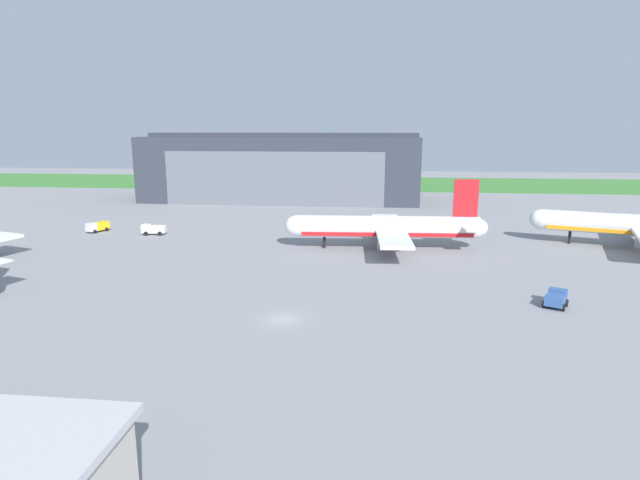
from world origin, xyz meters
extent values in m
plane|color=gray|center=(0.00, 0.00, 0.00)|extent=(440.00, 440.00, 0.00)
cube|color=#3E7D35|center=(0.00, 156.09, 0.04)|extent=(440.00, 56.00, 0.08)
cube|color=#2D333D|center=(-18.92, 105.65, 9.85)|extent=(84.72, 30.46, 19.71)
cube|color=slate|center=(-18.92, 90.27, 7.88)|extent=(64.39, 0.30, 15.77)
cube|color=#2D333D|center=(-18.92, 105.65, 20.31)|extent=(84.72, 7.31, 1.20)
sphere|color=silver|center=(43.69, 48.77, 4.50)|extent=(3.87, 3.87, 3.87)
cylinder|color=gray|center=(63.06, 50.38, 2.59)|extent=(4.32, 3.29, 2.21)
cylinder|color=black|center=(49.17, 46.98, 1.25)|extent=(0.56, 0.56, 2.49)
cylinder|color=silver|center=(12.93, 38.55, 4.25)|extent=(34.58, 5.88, 4.07)
sphere|color=silver|center=(-4.26, 37.64, 4.25)|extent=(3.91, 3.91, 3.91)
sphere|color=silver|center=(30.11, 39.46, 4.25)|extent=(3.18, 3.18, 3.18)
cube|color=red|center=(12.93, 38.55, 3.13)|extent=(31.84, 5.78, 0.71)
cube|color=red|center=(27.36, 39.31, 9.75)|extent=(4.49, 0.64, 6.93)
cube|color=silver|center=(27.89, 42.40, 4.66)|extent=(3.39, 5.86, 0.28)
cube|color=silver|center=(28.21, 36.30, 4.66)|extent=(3.39, 5.86, 0.28)
cube|color=silver|center=(13.17, 47.01, 3.74)|extent=(6.27, 14.91, 0.56)
cube|color=silver|center=(14.06, 30.16, 3.74)|extent=(6.27, 14.91, 0.56)
cylinder|color=gray|center=(12.43, 45.80, 2.32)|extent=(3.98, 2.44, 2.24)
cylinder|color=gray|center=(13.20, 31.29, 2.32)|extent=(3.98, 2.44, 2.24)
cylinder|color=black|center=(1.24, 37.93, 1.11)|extent=(0.56, 0.56, 2.21)
cylinder|color=black|center=(14.19, 40.76, 1.11)|extent=(0.56, 0.56, 2.21)
cylinder|color=black|center=(14.42, 36.49, 1.11)|extent=(0.56, 0.56, 2.21)
cube|color=silver|center=(-50.56, 46.61, 1.29)|extent=(2.35, 2.32, 1.77)
cube|color=yellow|center=(-49.57, 48.87, 1.26)|extent=(2.94, 3.66, 1.70)
cylinder|color=black|center=(-51.42, 47.12, 0.41)|extent=(0.57, 0.85, 0.81)
cylinder|color=black|center=(-49.61, 46.31, 0.41)|extent=(0.57, 0.85, 0.81)
cylinder|color=black|center=(-50.22, 49.83, 0.41)|extent=(0.57, 0.85, 0.81)
cylinder|color=black|center=(-48.41, 49.03, 0.41)|extent=(0.57, 0.85, 0.81)
cube|color=white|center=(-38.05, 46.23, 1.35)|extent=(1.62, 2.02, 1.80)
cube|color=white|center=(-35.57, 46.49, 1.21)|extent=(3.73, 2.25, 1.53)
cylinder|color=black|center=(-37.87, 47.28, 0.45)|extent=(0.93, 0.36, 0.90)
cylinder|color=black|center=(-37.65, 45.24, 0.45)|extent=(0.93, 0.36, 0.90)
cylinder|color=black|center=(-34.91, 47.60, 0.45)|extent=(0.93, 0.36, 0.90)
cylinder|color=black|center=(-34.69, 45.55, 0.45)|extent=(0.93, 0.36, 0.90)
cube|color=#335693|center=(34.49, 9.04, 1.30)|extent=(2.45, 2.03, 1.66)
cube|color=#335693|center=(33.66, 7.50, 1.11)|extent=(3.04, 3.12, 1.28)
cylinder|color=black|center=(35.46, 8.36, 0.47)|extent=(0.68, 0.96, 0.94)
cylinder|color=black|center=(33.39, 9.48, 0.47)|extent=(0.68, 0.96, 0.94)
cylinder|color=black|center=(34.46, 6.51, 0.47)|extent=(0.68, 0.96, 0.94)
cylinder|color=black|center=(32.39, 7.63, 0.47)|extent=(0.68, 0.96, 0.94)
camera|label=1|loc=(10.67, -57.55, 22.47)|focal=28.98mm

